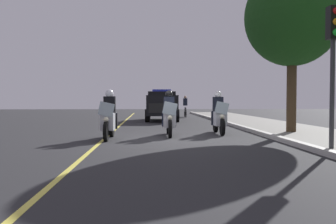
{
  "coord_description": "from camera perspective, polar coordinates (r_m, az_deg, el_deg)",
  "views": [
    {
      "loc": [
        12.37,
        -0.71,
        1.35
      ],
      "look_at": [
        -0.95,
        0.0,
        0.9
      ],
      "focal_mm": 37.81,
      "sensor_mm": 36.0,
      "label": 1
    }
  ],
  "objects": [
    {
      "name": "tree_mid_block",
      "position": [
        15.14,
        19.42,
        14.23
      ],
      "size": [
        3.71,
        3.71,
        6.47
      ],
      "color": "#42301E",
      "rests_on": "sidewalk_strip"
    },
    {
      "name": "traffic_light",
      "position": [
        10.16,
        25.1,
        9.91
      ],
      "size": [
        0.38,
        0.28,
        3.68
      ],
      "color": "#38383D",
      "rests_on": "sidewalk_strip"
    },
    {
      "name": "lane_stripe_center",
      "position": [
        12.54,
        -10.2,
        -4.26
      ],
      "size": [
        48.0,
        0.12,
        0.01
      ],
      "primitive_type": "cube",
      "color": "#E0D14C",
      "rests_on": "ground"
    },
    {
      "name": "police_motorcycle_lead_left",
      "position": [
        12.4,
        -9.49,
        -1.1
      ],
      "size": [
        2.14,
        0.57,
        1.72
      ],
      "color": "black",
      "rests_on": "ground"
    },
    {
      "name": "curb_strip",
      "position": [
        13.17,
        16.17,
        -3.7
      ],
      "size": [
        48.0,
        0.24,
        0.15
      ],
      "primitive_type": "cube",
      "color": "#B7B5AD",
      "rests_on": "ground"
    },
    {
      "name": "ground_plane",
      "position": [
        12.47,
        0.23,
        -4.29
      ],
      "size": [
        80.0,
        80.0,
        0.0
      ],
      "primitive_type": "plane",
      "color": "#28282B"
    },
    {
      "name": "police_motorcycle_trailing",
      "position": [
        14.35,
        8.19,
        -0.69
      ],
      "size": [
        2.14,
        0.57,
        1.72
      ],
      "color": "black",
      "rests_on": "ground"
    },
    {
      "name": "sidewalk_strip",
      "position": [
        13.91,
        23.59,
        -3.59
      ],
      "size": [
        48.0,
        3.6,
        0.1
      ],
      "primitive_type": "cube",
      "color": "gray",
      "rests_on": "ground"
    },
    {
      "name": "cyclist_background",
      "position": [
        27.74,
        2.8,
        0.89
      ],
      "size": [
        1.76,
        0.32,
        1.69
      ],
      "color": "black",
      "rests_on": "ground"
    },
    {
      "name": "police_motorcycle_lead_right",
      "position": [
        13.35,
        0.19,
        -0.86
      ],
      "size": [
        2.14,
        0.57,
        1.72
      ],
      "color": "black",
      "rests_on": "ground"
    },
    {
      "name": "police_suv",
      "position": [
        23.16,
        -1.04,
        1.23
      ],
      "size": [
        4.94,
        2.15,
        2.05
      ],
      "color": "black",
      "rests_on": "ground"
    }
  ]
}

